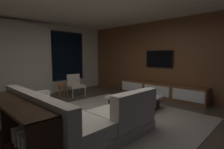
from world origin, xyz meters
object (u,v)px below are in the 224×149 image
at_px(sectional_couch, 72,118).
at_px(console_table_behind_couch, 16,124).
at_px(coffee_table, 134,102).
at_px(media_console, 161,91).
at_px(side_stool, 61,87).
at_px(mounted_tv, 159,59).
at_px(book_stack_on_coffee_table, 131,96).
at_px(accent_chair_near_window, 75,84).

xyz_separation_m(sectional_couch, console_table_behind_couch, (-0.91, 0.13, 0.12)).
height_order(coffee_table, media_console, media_console).
bearing_deg(media_console, side_stool, 133.38).
xyz_separation_m(media_console, mounted_tv, (0.18, 0.20, 1.10)).
xyz_separation_m(coffee_table, media_console, (1.66, 0.10, 0.06)).
bearing_deg(sectional_couch, mounted_tv, 5.40).
xyz_separation_m(book_stack_on_coffee_table, accent_chair_near_window, (-0.01, 2.60, 0.04)).
bearing_deg(console_table_behind_couch, side_stool, 49.02).
bearing_deg(accent_chair_near_window, console_table_behind_couch, -137.59).
height_order(side_stool, console_table_behind_couch, console_table_behind_couch).
height_order(book_stack_on_coffee_table, mounted_tv, mounted_tv).
distance_m(sectional_couch, mounted_tv, 4.01).
xyz_separation_m(coffee_table, console_table_behind_couch, (-2.92, 0.07, 0.23)).
bearing_deg(console_table_behind_couch, book_stack_on_coffee_table, -1.94).
xyz_separation_m(media_console, console_table_behind_couch, (-4.58, -0.04, 0.16)).
distance_m(side_stool, media_console, 3.45).
distance_m(media_console, console_table_behind_couch, 4.58).
relative_size(coffee_table, mounted_tv, 1.13).
bearing_deg(book_stack_on_coffee_table, coffee_table, 9.46).
distance_m(side_stool, mounted_tv, 3.58).
bearing_deg(console_table_behind_couch, accent_chair_near_window, 42.41).
bearing_deg(media_console, coffee_table, -176.53).
bearing_deg(sectional_couch, book_stack_on_coffee_table, 1.15).
height_order(book_stack_on_coffee_table, media_console, media_console).
distance_m(coffee_table, mounted_tv, 2.20).
bearing_deg(accent_chair_near_window, mounted_tv, -48.31).
distance_m(sectional_couch, accent_chair_near_window, 3.21).
distance_m(book_stack_on_coffee_table, accent_chair_near_window, 2.60).
height_order(accent_chair_near_window, console_table_behind_couch, accent_chair_near_window).
bearing_deg(mounted_tv, console_table_behind_couch, -177.20).
bearing_deg(mounted_tv, sectional_couch, -174.60).
bearing_deg(coffee_table, book_stack_on_coffee_table, -170.54).
distance_m(media_console, mounted_tv, 1.13).
bearing_deg(side_stool, media_console, -46.62).
bearing_deg(mounted_tv, book_stack_on_coffee_table, -170.76).
bearing_deg(accent_chair_near_window, coffee_table, -85.93).
bearing_deg(sectional_couch, accent_chair_near_window, 55.24).
height_order(coffee_table, side_stool, side_stool).
xyz_separation_m(accent_chair_near_window, mounted_tv, (2.02, -2.27, 0.92)).
xyz_separation_m(sectional_couch, side_stool, (1.30, 2.67, 0.08)).
xyz_separation_m(coffee_table, accent_chair_near_window, (-0.18, 2.57, 0.25)).
height_order(accent_chair_near_window, media_console, accent_chair_near_window).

